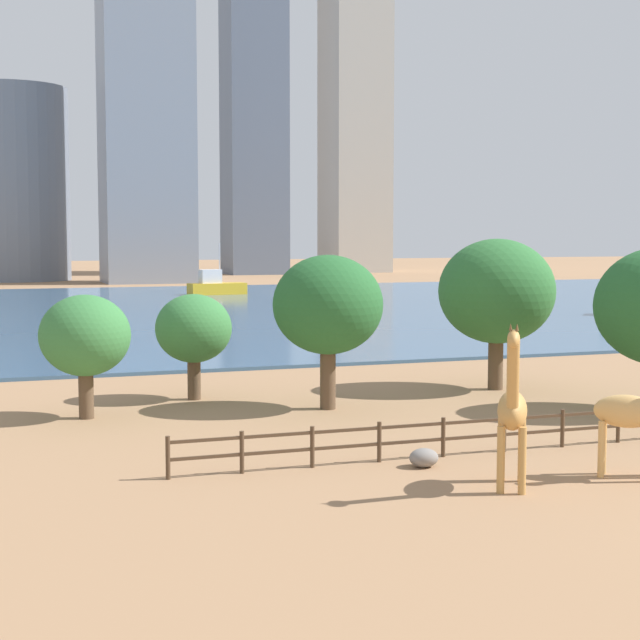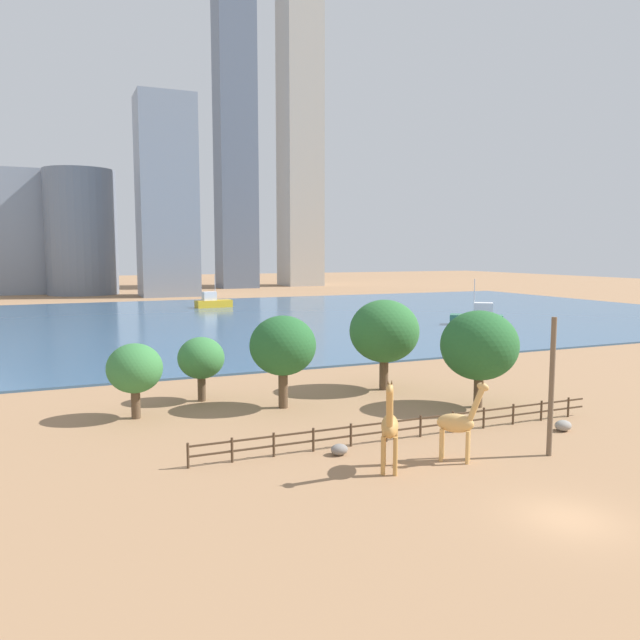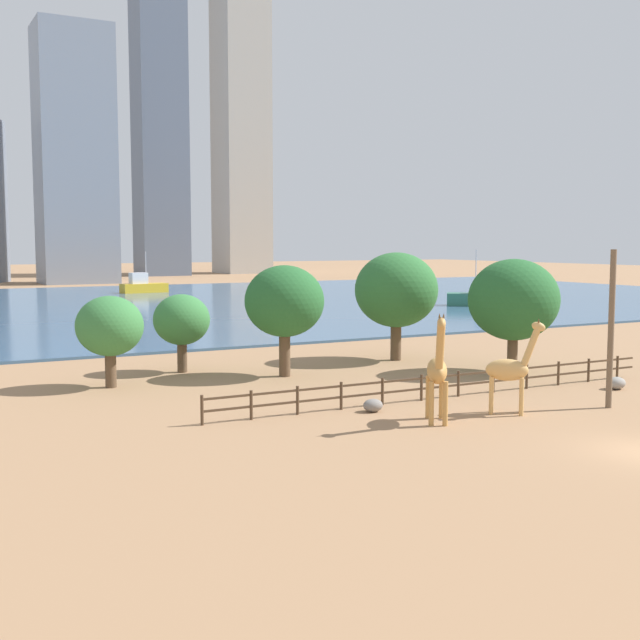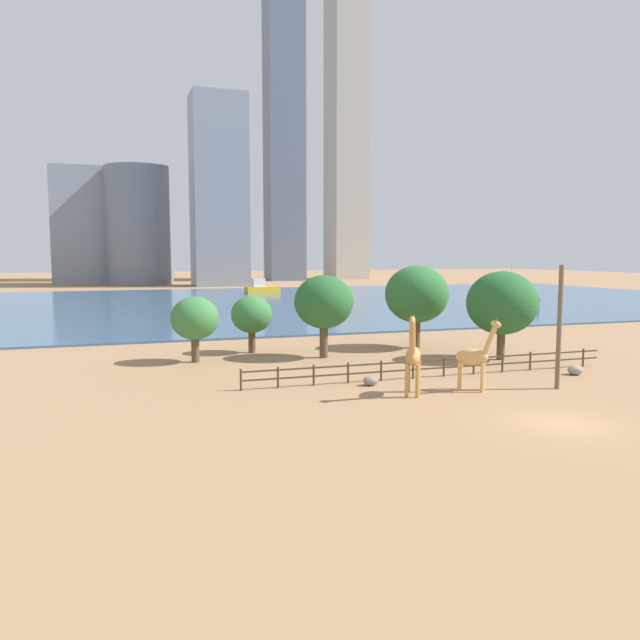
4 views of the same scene
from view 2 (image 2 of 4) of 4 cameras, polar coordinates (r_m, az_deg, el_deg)
ground_plane at (r=100.69m, az=-12.22°, el=-0.03°), size 400.00×400.00×0.00m
harbor_water at (r=97.75m, az=-11.88°, el=-0.15°), size 180.00×86.00×0.20m
giraffe_tall at (r=33.18m, az=12.52°, el=-9.17°), size 2.31×2.14×4.38m
giraffe_companion at (r=31.14m, az=6.39°, el=-9.66°), size 1.99×2.82×4.86m
utility_pole at (r=35.10m, az=20.41°, el=-5.76°), size 0.28×0.28×7.41m
boulder_near_fence at (r=40.89m, az=21.34°, el=-8.98°), size 1.06×0.87×0.66m
boulder_by_pole at (r=33.90m, az=1.78°, el=-11.75°), size 0.94×0.79×0.59m
enclosure_fence at (r=36.92m, az=8.12°, el=-9.54°), size 26.12×0.14×1.30m
tree_left_large at (r=45.81m, az=-10.82°, el=-3.48°), size 3.36×3.36×4.67m
tree_center_broad at (r=42.92m, az=-3.42°, el=-2.39°), size 4.59×4.59×6.43m
tree_right_tall at (r=48.77m, az=5.90°, el=-1.04°), size 5.44×5.44×7.08m
tree_left_small at (r=42.03m, az=-16.59°, el=-4.30°), size 3.57×3.57×4.91m
tree_right_small at (r=44.42m, az=14.37°, el=-2.28°), size 5.36×5.36×6.76m
boat_ferry at (r=120.89m, az=-9.79°, el=1.63°), size 7.08×3.17×6.18m
boat_sailboat at (r=93.18m, az=14.24°, el=0.24°), size 7.51×6.69×6.69m
skyline_tower_needle at (r=205.98m, az=-1.86°, el=18.13°), size 11.56×12.70×106.38m
skyline_block_central at (r=194.68m, az=-7.81°, el=18.95°), size 11.06×10.01×107.48m
skyline_tower_glass at (r=178.13m, az=-26.06°, el=7.22°), size 14.00×11.87×31.45m
skyline_block_left at (r=170.12m, az=-20.98°, el=7.46°), size 17.39×17.39×31.18m
skyline_block_right at (r=157.91m, az=-13.84°, el=10.87°), size 13.65×11.36×47.97m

